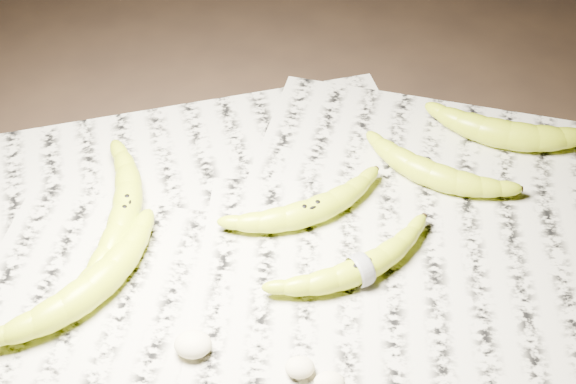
{
  "coord_description": "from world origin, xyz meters",
  "views": [
    {
      "loc": [
        0.0,
        -0.63,
        0.74
      ],
      "look_at": [
        -0.01,
        0.03,
        0.05
      ],
      "focal_mm": 50.0,
      "sensor_mm": 36.0,
      "label": 1
    }
  ],
  "objects_px": {
    "banana_center": "(310,210)",
    "banana_upper_b": "(509,133)",
    "banana_left_b": "(90,287)",
    "banana_upper_a": "(432,172)",
    "banana_taped": "(361,268)",
    "banana_left_a": "(126,209)"
  },
  "relations": [
    {
      "from": "banana_center",
      "to": "banana_upper_b",
      "type": "relative_size",
      "value": 0.96
    },
    {
      "from": "banana_left_b",
      "to": "banana_upper_a",
      "type": "distance_m",
      "value": 0.44
    },
    {
      "from": "banana_left_a",
      "to": "banana_upper_b",
      "type": "distance_m",
      "value": 0.51
    },
    {
      "from": "banana_left_a",
      "to": "banana_upper_b",
      "type": "height_order",
      "value": "banana_upper_b"
    },
    {
      "from": "banana_taped",
      "to": "banana_upper_b",
      "type": "height_order",
      "value": "banana_upper_b"
    },
    {
      "from": "banana_center",
      "to": "banana_upper_b",
      "type": "distance_m",
      "value": 0.3
    },
    {
      "from": "banana_center",
      "to": "banana_left_a",
      "type": "bearing_deg",
      "value": 155.47
    },
    {
      "from": "banana_center",
      "to": "banana_upper_a",
      "type": "bearing_deg",
      "value": -2.31
    },
    {
      "from": "banana_left_b",
      "to": "banana_taped",
      "type": "height_order",
      "value": "banana_left_b"
    },
    {
      "from": "banana_left_b",
      "to": "banana_upper_b",
      "type": "distance_m",
      "value": 0.58
    },
    {
      "from": "banana_left_b",
      "to": "banana_upper_b",
      "type": "height_order",
      "value": "same"
    },
    {
      "from": "banana_left_a",
      "to": "banana_left_b",
      "type": "distance_m",
      "value": 0.12
    },
    {
      "from": "banana_left_a",
      "to": "banana_upper_a",
      "type": "height_order",
      "value": "banana_left_a"
    },
    {
      "from": "banana_left_a",
      "to": "banana_center",
      "type": "distance_m",
      "value": 0.22
    },
    {
      "from": "banana_taped",
      "to": "banana_upper_b",
      "type": "relative_size",
      "value": 0.99
    },
    {
      "from": "banana_center",
      "to": "banana_upper_b",
      "type": "xyz_separation_m",
      "value": [
        0.27,
        0.14,
        0.0
      ]
    },
    {
      "from": "banana_left_b",
      "to": "banana_upper_b",
      "type": "bearing_deg",
      "value": -23.47
    },
    {
      "from": "banana_upper_a",
      "to": "banana_taped",
      "type": "bearing_deg",
      "value": -93.57
    },
    {
      "from": "banana_upper_b",
      "to": "banana_left_a",
      "type": "bearing_deg",
      "value": -149.5
    },
    {
      "from": "banana_taped",
      "to": "banana_center",
      "type": "bearing_deg",
      "value": 93.34
    },
    {
      "from": "banana_left_a",
      "to": "banana_taped",
      "type": "height_order",
      "value": "banana_left_a"
    },
    {
      "from": "banana_left_a",
      "to": "banana_upper_b",
      "type": "relative_size",
      "value": 1.09
    }
  ]
}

